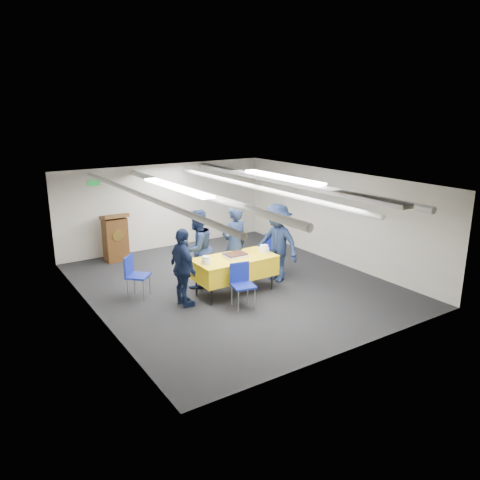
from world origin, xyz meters
name	(u,v)px	position (x,y,z in m)	size (l,w,h in m)	color
ground	(233,284)	(0.00, 0.00, 0.00)	(7.00, 7.00, 0.00)	black
room_shell	(227,200)	(0.09, 0.41, 1.81)	(6.00, 7.00, 2.30)	beige
serving_table	(235,267)	(-0.23, -0.42, 0.56)	(1.72, 0.87, 0.77)	black
sheet_cake	(235,255)	(-0.20, -0.40, 0.81)	(0.47, 0.36, 0.08)	white
plate_stack_left	(206,260)	(-0.93, -0.47, 0.84)	(0.19, 0.19, 0.16)	white
plate_stack_right	(264,249)	(0.49, -0.47, 0.84)	(0.21, 0.21, 0.16)	white
podium	(115,237)	(-1.60, 3.05, 0.61)	(0.62, 0.53, 1.25)	brown
chair_near	(241,280)	(-0.50, -1.09, 0.53)	(0.49, 0.49, 0.87)	gray
chair_right	(272,250)	(1.22, 0.23, 0.53)	(0.59, 0.59, 0.87)	gray
chair_left	(134,272)	(-2.07, 0.51, 0.53)	(0.59, 0.59, 0.87)	gray
sailor_a	(234,245)	(0.09, 0.09, 0.87)	(0.64, 0.42, 1.74)	black
sailor_b	(197,249)	(-0.71, 0.31, 0.85)	(0.83, 0.65, 1.70)	black
sailor_c	(183,268)	(-1.43, -0.46, 0.78)	(0.92, 0.38, 1.56)	black
sailor_d	(277,243)	(0.94, -0.32, 0.87)	(1.13, 0.65, 1.75)	black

